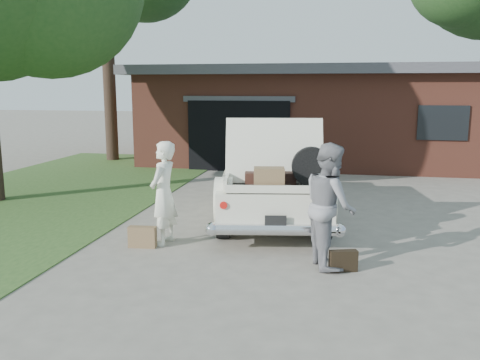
# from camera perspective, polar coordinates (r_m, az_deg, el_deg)

# --- Properties ---
(ground) EXTENTS (90.00, 90.00, 0.00)m
(ground) POSITION_cam_1_polar(r_m,az_deg,el_deg) (8.12, -0.83, -8.42)
(ground) COLOR gray
(ground) RESTS_ON ground
(grass_strip) EXTENTS (6.00, 16.00, 0.02)m
(grass_strip) POSITION_cam_1_polar(r_m,az_deg,el_deg) (12.95, -22.41, -2.01)
(grass_strip) COLOR #2D4C1E
(grass_strip) RESTS_ON ground
(house) EXTENTS (12.80, 7.80, 3.30)m
(house) POSITION_cam_1_polar(r_m,az_deg,el_deg) (19.02, 9.33, 7.43)
(house) COLOR brown
(house) RESTS_ON ground
(sedan) EXTENTS (2.77, 5.40, 2.08)m
(sedan) POSITION_cam_1_polar(r_m,az_deg,el_deg) (10.43, 3.57, 0.11)
(sedan) COLOR beige
(sedan) RESTS_ON ground
(woman_left) EXTENTS (0.48, 0.67, 1.74)m
(woman_left) POSITION_cam_1_polar(r_m,az_deg,el_deg) (8.55, -8.59, -1.49)
(woman_left) COLOR white
(woman_left) RESTS_ON ground
(woman_right) EXTENTS (0.94, 1.07, 1.84)m
(woman_right) POSITION_cam_1_polar(r_m,az_deg,el_deg) (7.55, 10.07, -2.79)
(woman_right) COLOR gray
(woman_right) RESTS_ON ground
(suitcase_left) EXTENTS (0.47, 0.18, 0.35)m
(suitcase_left) POSITION_cam_1_polar(r_m,az_deg,el_deg) (8.59, -10.91, -6.30)
(suitcase_left) COLOR brown
(suitcase_left) RESTS_ON ground
(suitcase_right) EXTENTS (0.42, 0.25, 0.31)m
(suitcase_right) POSITION_cam_1_polar(r_m,az_deg,el_deg) (7.54, 11.52, -8.90)
(suitcase_right) COLOR black
(suitcase_right) RESTS_ON ground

